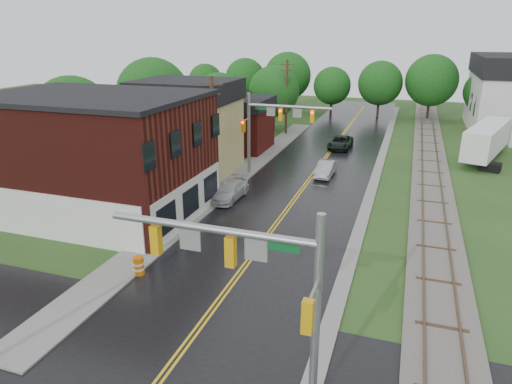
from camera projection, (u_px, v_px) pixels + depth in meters
The scene contains 21 objects.
main_road at pixel (317, 170), 42.34m from camera, with size 10.00×90.00×0.02m, color black.
cross_road at pixel (167, 371), 17.36m from camera, with size 60.00×9.00×0.02m, color black.
curb_right at pixel (381, 161), 45.16m from camera, with size 0.80×70.00×0.12m, color gray.
sidewalk_left at pixel (235, 179), 39.76m from camera, with size 2.40×50.00×0.12m, color gray.
brick_building at pixel (96, 155), 31.36m from camera, with size 14.30×10.30×8.30m.
yellow_house at pixel (189, 137), 41.04m from camera, with size 8.00×7.00×6.40m, color tan.
darkred_building at pixel (235, 129), 49.10m from camera, with size 7.00×6.00×4.40m, color #3F0F0C.
railroad at pixel (430, 164), 43.73m from camera, with size 3.20×80.00×0.30m.
traffic_signal_near at pixel (253, 270), 14.64m from camera, with size 7.34×0.30×7.20m.
traffic_signal_far at pixel (272, 120), 39.05m from camera, with size 7.34×0.43×7.20m.
utility_pole_b at pixel (213, 132), 35.69m from camera, with size 1.80×0.28×9.00m.
utility_pole_c at pixel (287, 96), 55.31m from camera, with size 1.80×0.28×9.00m.
tree_left_a at pixel (74, 118), 39.43m from camera, with size 6.80×6.80×8.67m.
tree_left_b at pixel (154, 97), 47.54m from camera, with size 7.60×7.60×9.69m.
tree_left_c at pixel (220, 100), 53.86m from camera, with size 6.00×6.00×7.65m.
tree_left_e at pixel (275, 93), 57.60m from camera, with size 6.40×6.40×8.16m.
suv_dark at pixel (341, 143), 49.76m from camera, with size 2.24×4.86×1.35m, color black.
sedan_silver at pixel (326, 169), 40.34m from camera, with size 1.39×3.98×1.31m, color #9D9DA1.
pickup_white at pixel (229, 191), 34.86m from camera, with size 1.87×4.59×1.33m, color silver.
semi_trailer at pixel (487, 139), 44.90m from camera, with size 5.61×11.22×3.55m.
construction_barrel at pixel (139, 266), 24.04m from camera, with size 0.57×0.57×1.02m, color orange.
Camera 1 is at (7.75, -10.24, 12.23)m, focal length 32.00 mm.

